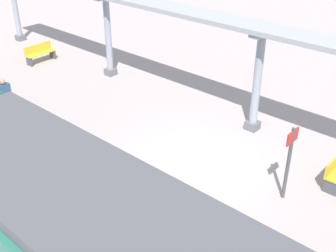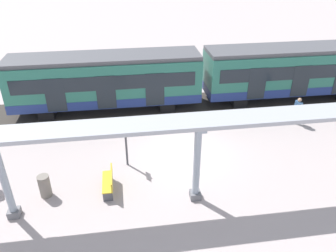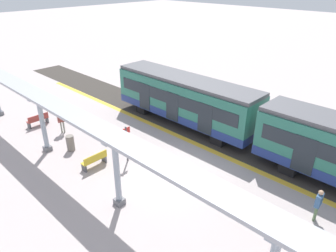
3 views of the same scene
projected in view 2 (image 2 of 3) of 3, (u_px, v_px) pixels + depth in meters
The scene contains 12 objects.
ground_plane at pixel (182, 152), 16.68m from camera, with size 176.00×176.00×0.00m, color #B1A3A1.
tactile_edge_strip at pixel (171, 118), 19.80m from camera, with size 0.41×38.24×0.01m, color yellow.
trackbed at pixel (167, 105), 21.35m from camera, with size 3.20×50.24×0.01m, color #38332D.
train_near_carriage at pixel (106, 82), 19.98m from camera, with size 2.65×11.31×3.48m.
train_far_carriage at pixel (291, 72), 21.46m from camera, with size 2.65×11.31×3.48m.
canopy_pillar_second at pixel (4, 179), 11.97m from camera, with size 1.10×0.44×3.55m.
canopy_pillar_third at pixel (197, 162), 12.87m from camera, with size 1.10×0.44×3.55m.
canopy_beam at pixel (201, 121), 11.97m from camera, with size 1.20×30.73×0.16m, color #A8AAB2.
bench_far_end at pixel (109, 181), 13.97m from camera, with size 1.50×0.46×0.86m.
trash_bin at pixel (45, 186), 13.63m from camera, with size 0.48×0.48×1.00m, color slate.
platform_info_sign at pixel (126, 141), 15.10m from camera, with size 0.56×0.10×2.20m.
passenger_waiting_near_edge at pixel (298, 108), 18.75m from camera, with size 0.48×0.23×1.62m.
Camera 2 is at (13.59, -2.70, 9.41)m, focal length 35.36 mm.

